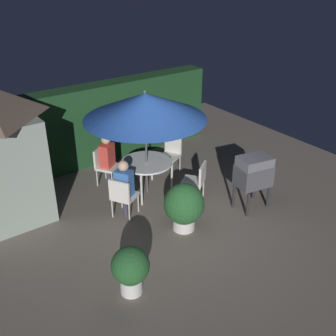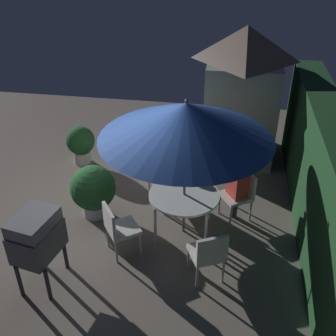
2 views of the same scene
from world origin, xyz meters
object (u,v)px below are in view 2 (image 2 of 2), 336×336
at_px(patio_umbrella, 186,121).
at_px(bbq_grill, 37,237).
at_px(garden_shed, 242,93).
at_px(person_in_red, 238,180).
at_px(chair_far_side, 161,173).
at_px(potted_plant_by_grill, 81,143).
at_px(patio_table, 184,197).
at_px(person_in_blue, 162,163).
at_px(potted_plant_by_shed, 93,189).
at_px(chair_near_shed, 240,192).
at_px(chair_toward_house, 208,253).
at_px(chair_toward_hedge, 118,227).

relative_size(patio_umbrella, bbq_grill, 2.20).
xyz_separation_m(garden_shed, bbq_grill, (4.39, -2.68, -0.60)).
bearing_deg(garden_shed, person_in_red, 0.55).
distance_m(chair_far_side, potted_plant_by_grill, 2.18).
bearing_deg(chair_far_side, patio_table, 30.59).
distance_m(garden_shed, person_in_blue, 2.54).
bearing_deg(patio_umbrella, potted_plant_by_shed, -97.09).
xyz_separation_m(bbq_grill, person_in_red, (-2.00, 2.70, -0.06)).
relative_size(patio_table, chair_near_shed, 1.29).
bearing_deg(chair_toward_house, potted_plant_by_shed, -120.17).
xyz_separation_m(chair_far_side, chair_toward_house, (1.99, 1.06, 0.00)).
bearing_deg(person_in_blue, potted_plant_by_grill, -118.12).
bearing_deg(garden_shed, chair_far_side, -35.16).
relative_size(patio_umbrella, potted_plant_by_grill, 3.11).
distance_m(bbq_grill, person_in_blue, 2.69).
relative_size(chair_toward_house, person_in_blue, 0.71).
height_order(chair_far_side, chair_toward_house, same).
bearing_deg(chair_toward_house, person_in_red, 167.27).
relative_size(chair_toward_hedge, person_in_blue, 0.71).
bearing_deg(chair_near_shed, potted_plant_by_grill, -111.64).
bearing_deg(chair_toward_hedge, person_in_blue, 164.98).
height_order(person_in_red, person_in_blue, same).
xyz_separation_m(garden_shed, person_in_red, (2.39, 0.02, -0.67)).
relative_size(chair_near_shed, person_in_blue, 0.71).
distance_m(potted_plant_by_shed, potted_plant_by_grill, 1.95).
relative_size(chair_near_shed, chair_toward_hedge, 1.00).
bearing_deg(bbq_grill, chair_far_side, 151.88).
distance_m(chair_toward_hedge, person_in_blue, 1.65).
bearing_deg(bbq_grill, patio_table, 128.14).
relative_size(bbq_grill, potted_plant_by_grill, 1.42).
relative_size(bbq_grill, potted_plant_by_shed, 1.23).
relative_size(chair_far_side, person_in_blue, 0.71).
height_order(garden_shed, chair_toward_house, garden_shed).
bearing_deg(chair_near_shed, patio_umbrella, -57.55).
xyz_separation_m(bbq_grill, potted_plant_by_grill, (-3.40, -0.66, -0.36)).
distance_m(chair_toward_house, potted_plant_by_grill, 4.23).
distance_m(garden_shed, bbq_grill, 5.18).
relative_size(chair_toward_hedge, chair_toward_house, 1.00).
bearing_deg(potted_plant_by_grill, patio_table, 52.23).
bearing_deg(potted_plant_by_grill, chair_far_side, 63.05).
relative_size(patio_table, chair_toward_house, 1.29).
bearing_deg(chair_toward_house, patio_umbrella, -154.53).
xyz_separation_m(patio_table, chair_near_shed, (-0.58, 0.92, -0.18)).
height_order(chair_toward_house, potted_plant_by_grill, chair_toward_house).
relative_size(patio_umbrella, chair_toward_hedge, 2.93).
xyz_separation_m(patio_umbrella, chair_toward_hedge, (0.69, -0.94, -1.55)).
height_order(bbq_grill, person_in_blue, person_in_blue).
xyz_separation_m(chair_near_shed, person_in_blue, (-0.30, -1.44, 0.26)).
bearing_deg(garden_shed, person_in_blue, -33.33).
xyz_separation_m(patio_umbrella, chair_toward_house, (1.03, 0.49, -1.55)).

